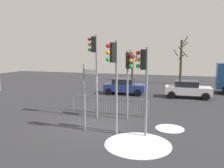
{
  "coord_description": "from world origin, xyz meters",
  "views": [
    {
      "loc": [
        4.58,
        -10.67,
        3.8
      ],
      "look_at": [
        -0.1,
        3.44,
        1.78
      ],
      "focal_mm": 35.78,
      "sensor_mm": 36.0,
      "label": 1
    }
  ],
  "objects_px": {
    "bare_tree_centre": "(133,66)",
    "car_white_mid": "(188,89)",
    "traffic_light_rear_left": "(114,66)",
    "bare_tree_left": "(181,61)",
    "direction_sign_post": "(85,94)",
    "traffic_light_foreground_right": "(94,58)",
    "traffic_light_rear_right": "(129,70)",
    "traffic_light_foreground_left": "(143,72)",
    "car_blue_near": "(125,86)"
  },
  "relations": [
    {
      "from": "traffic_light_rear_left",
      "to": "bare_tree_left",
      "type": "height_order",
      "value": "bare_tree_left"
    },
    {
      "from": "traffic_light_foreground_left",
      "to": "bare_tree_centre",
      "type": "relative_size",
      "value": 0.92
    },
    {
      "from": "car_white_mid",
      "to": "bare_tree_left",
      "type": "distance_m",
      "value": 9.35
    },
    {
      "from": "traffic_light_rear_left",
      "to": "traffic_light_foreground_right",
      "type": "bearing_deg",
      "value": 0.21
    },
    {
      "from": "direction_sign_post",
      "to": "bare_tree_left",
      "type": "bearing_deg",
      "value": 97.02
    },
    {
      "from": "car_white_mid",
      "to": "bare_tree_left",
      "type": "bearing_deg",
      "value": 92.56
    },
    {
      "from": "traffic_light_foreground_right",
      "to": "direction_sign_post",
      "type": "distance_m",
      "value": 2.85
    },
    {
      "from": "traffic_light_rear_right",
      "to": "car_white_mid",
      "type": "xyz_separation_m",
      "value": [
        3.26,
        8.01,
        -2.15
      ]
    },
    {
      "from": "bare_tree_centre",
      "to": "traffic_light_rear_right",
      "type": "bearing_deg",
      "value": -77.6
    },
    {
      "from": "traffic_light_foreground_left",
      "to": "car_white_mid",
      "type": "height_order",
      "value": "traffic_light_foreground_left"
    },
    {
      "from": "car_white_mid",
      "to": "direction_sign_post",
      "type": "bearing_deg",
      "value": -117.49
    },
    {
      "from": "traffic_light_foreground_right",
      "to": "car_blue_near",
      "type": "height_order",
      "value": "traffic_light_foreground_right"
    },
    {
      "from": "traffic_light_rear_right",
      "to": "car_blue_near",
      "type": "height_order",
      "value": "traffic_light_rear_right"
    },
    {
      "from": "traffic_light_rear_right",
      "to": "direction_sign_post",
      "type": "height_order",
      "value": "traffic_light_rear_right"
    },
    {
      "from": "car_blue_near",
      "to": "bare_tree_centre",
      "type": "distance_m",
      "value": 10.97
    },
    {
      "from": "car_blue_near",
      "to": "direction_sign_post",
      "type": "bearing_deg",
      "value": -89.13
    },
    {
      "from": "traffic_light_rear_right",
      "to": "bare_tree_left",
      "type": "bearing_deg",
      "value": -137.89
    },
    {
      "from": "traffic_light_rear_left",
      "to": "traffic_light_foreground_right",
      "type": "relative_size",
      "value": 0.9
    },
    {
      "from": "traffic_light_rear_right",
      "to": "car_white_mid",
      "type": "bearing_deg",
      "value": -151.91
    },
    {
      "from": "traffic_light_foreground_left",
      "to": "traffic_light_foreground_right",
      "type": "bearing_deg",
      "value": 59.41
    },
    {
      "from": "traffic_light_foreground_left",
      "to": "bare_tree_left",
      "type": "bearing_deg",
      "value": -2.18
    },
    {
      "from": "direction_sign_post",
      "to": "bare_tree_left",
      "type": "distance_m",
      "value": 19.92
    },
    {
      "from": "direction_sign_post",
      "to": "car_white_mid",
      "type": "height_order",
      "value": "direction_sign_post"
    },
    {
      "from": "traffic_light_foreground_left",
      "to": "car_white_mid",
      "type": "distance_m",
      "value": 10.67
    },
    {
      "from": "car_blue_near",
      "to": "traffic_light_rear_left",
      "type": "bearing_deg",
      "value": -81.25
    },
    {
      "from": "traffic_light_foreground_left",
      "to": "traffic_light_foreground_right",
      "type": "relative_size",
      "value": 0.84
    },
    {
      "from": "traffic_light_rear_right",
      "to": "car_blue_near",
      "type": "distance_m",
      "value": 8.59
    },
    {
      "from": "traffic_light_rear_left",
      "to": "car_white_mid",
      "type": "xyz_separation_m",
      "value": [
        3.35,
        10.51,
        -2.46
      ]
    },
    {
      "from": "traffic_light_rear_left",
      "to": "car_white_mid",
      "type": "bearing_deg",
      "value": -57.35
    },
    {
      "from": "direction_sign_post",
      "to": "traffic_light_rear_right",
      "type": "bearing_deg",
      "value": 75.67
    },
    {
      "from": "traffic_light_rear_left",
      "to": "bare_tree_left",
      "type": "distance_m",
      "value": 19.72
    },
    {
      "from": "bare_tree_left",
      "to": "car_white_mid",
      "type": "bearing_deg",
      "value": -84.79
    },
    {
      "from": "bare_tree_centre",
      "to": "car_white_mid",
      "type": "bearing_deg",
      "value": -55.47
    },
    {
      "from": "traffic_light_rear_right",
      "to": "traffic_light_foreground_right",
      "type": "height_order",
      "value": "traffic_light_foreground_right"
    },
    {
      "from": "traffic_light_foreground_right",
      "to": "direction_sign_post",
      "type": "bearing_deg",
      "value": -178.71
    },
    {
      "from": "traffic_light_rear_right",
      "to": "bare_tree_centre",
      "type": "distance_m",
      "value": 19.19
    },
    {
      "from": "traffic_light_foreground_right",
      "to": "bare_tree_centre",
      "type": "xyz_separation_m",
      "value": [
        -2.1,
        18.92,
        -1.46
      ]
    },
    {
      "from": "traffic_light_rear_right",
      "to": "direction_sign_post",
      "type": "xyz_separation_m",
      "value": [
        -1.57,
        -2.43,
        -1.07
      ]
    },
    {
      "from": "traffic_light_rear_left",
      "to": "car_blue_near",
      "type": "bearing_deg",
      "value": -27.28
    },
    {
      "from": "car_blue_near",
      "to": "bare_tree_centre",
      "type": "height_order",
      "value": "bare_tree_centre"
    },
    {
      "from": "traffic_light_foreground_right",
      "to": "bare_tree_centre",
      "type": "relative_size",
      "value": 1.1
    },
    {
      "from": "car_white_mid",
      "to": "traffic_light_rear_left",
      "type": "bearing_deg",
      "value": -110.34
    },
    {
      "from": "direction_sign_post",
      "to": "traffic_light_foreground_right",
      "type": "bearing_deg",
      "value": 119.81
    },
    {
      "from": "direction_sign_post",
      "to": "car_blue_near",
      "type": "distance_m",
      "value": 10.49
    },
    {
      "from": "bare_tree_left",
      "to": "bare_tree_centre",
      "type": "distance_m",
      "value": 6.81
    },
    {
      "from": "bare_tree_centre",
      "to": "traffic_light_foreground_right",
      "type": "bearing_deg",
      "value": -83.66
    },
    {
      "from": "traffic_light_foreground_right",
      "to": "direction_sign_post",
      "type": "height_order",
      "value": "traffic_light_foreground_right"
    },
    {
      "from": "traffic_light_foreground_left",
      "to": "direction_sign_post",
      "type": "height_order",
      "value": "traffic_light_foreground_left"
    },
    {
      "from": "traffic_light_foreground_right",
      "to": "bare_tree_centre",
      "type": "height_order",
      "value": "traffic_light_foreground_right"
    },
    {
      "from": "traffic_light_foreground_left",
      "to": "bare_tree_left",
      "type": "relative_size",
      "value": 0.69
    }
  ]
}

